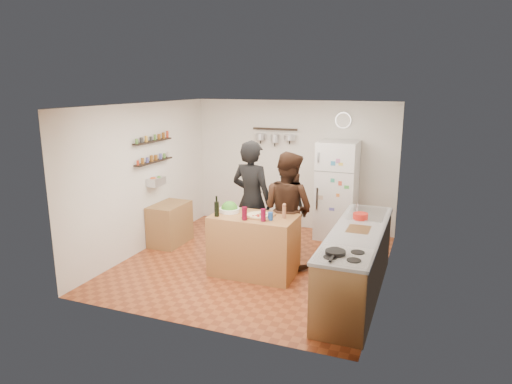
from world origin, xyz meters
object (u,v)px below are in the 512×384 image
at_px(salad_bowl, 229,210).
at_px(salt_canister, 270,216).
at_px(person_back, 287,209).
at_px(skillet, 335,252).
at_px(person_center, 288,209).
at_px(red_bowl, 360,216).
at_px(wall_clock, 343,120).
at_px(wine_bottle, 217,209).
at_px(counter_run, 356,264).
at_px(pepper_mill, 284,212).
at_px(person_left, 252,200).
at_px(fridge, 337,190).
at_px(prep_island, 254,245).
at_px(side_table, 170,224).

height_order(salad_bowl, salt_canister, salt_canister).
height_order(person_back, skillet, person_back).
distance_m(person_center, person_back, 0.56).
xyz_separation_m(red_bowl, wall_clock, (-0.70, 2.10, 1.19)).
xyz_separation_m(wine_bottle, wall_clock, (1.29, 2.68, 1.13)).
height_order(wine_bottle, person_center, person_center).
bearing_deg(person_back, person_center, 140.63).
bearing_deg(counter_run, pepper_mill, 168.84).
distance_m(person_left, counter_run, 2.05).
bearing_deg(fridge, person_back, -119.52).
distance_m(prep_island, person_left, 0.85).
relative_size(wine_bottle, counter_run, 0.08).
xyz_separation_m(salad_bowl, wall_clock, (1.21, 2.41, 1.21)).
relative_size(prep_island, wine_bottle, 5.75).
height_order(wine_bottle, red_bowl, wine_bottle).
distance_m(person_left, side_table, 1.73).
bearing_deg(red_bowl, skillet, -91.92).
distance_m(salad_bowl, pepper_mill, 0.87).
height_order(salad_bowl, fridge, fridge).
bearing_deg(salt_canister, red_bowl, 22.07).
xyz_separation_m(salt_canister, person_left, (-0.58, 0.73, 0.00)).
height_order(fridge, wall_clock, wall_clock).
xyz_separation_m(person_center, red_bowl, (1.14, -0.17, 0.06)).
relative_size(red_bowl, fridge, 0.12).
bearing_deg(counter_run, person_center, 149.42).
bearing_deg(side_table, skillet, -28.69).
distance_m(prep_island, red_bowl, 1.62).
relative_size(wine_bottle, fridge, 0.12).
height_order(wall_clock, side_table, wall_clock).
bearing_deg(skillet, person_left, 134.74).
distance_m(person_center, red_bowl, 1.15).
xyz_separation_m(salad_bowl, side_table, (-1.48, 0.65, -0.58)).
bearing_deg(person_center, prep_island, 77.57).
xyz_separation_m(pepper_mill, person_left, (-0.73, 0.56, -0.02)).
bearing_deg(side_table, salad_bowl, -23.77).
distance_m(person_back, fridge, 1.26).
bearing_deg(salt_canister, salad_bowl, 166.72).
bearing_deg(wall_clock, side_table, -146.75).
distance_m(pepper_mill, person_left, 0.93).
bearing_deg(person_left, person_center, -176.23).
distance_m(wine_bottle, wall_clock, 3.19).
distance_m(person_left, person_center, 0.64).
distance_m(salt_canister, red_bowl, 1.29).
xyz_separation_m(prep_island, skillet, (1.44, -1.13, 0.49)).
relative_size(person_left, wall_clock, 6.49).
distance_m(salt_canister, skillet, 1.52).
bearing_deg(person_back, skillet, 151.56).
xyz_separation_m(person_back, side_table, (-2.07, -0.34, -0.40)).
xyz_separation_m(salad_bowl, fridge, (1.21, 2.08, -0.04)).
height_order(prep_island, person_center, person_center).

